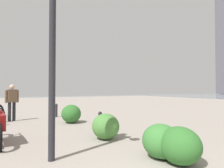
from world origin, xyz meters
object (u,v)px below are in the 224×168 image
at_px(bollard_near, 100,122).
at_px(bollard_mid, 56,110).
at_px(pedestrian, 12,100).
at_px(lamppost, 52,38).

relative_size(bollard_near, bollard_mid, 1.03).
relative_size(pedestrian, bollard_mid, 2.39).
bearing_deg(lamppost, bollard_mid, -13.43).
bearing_deg(pedestrian, bollard_mid, -78.86).
xyz_separation_m(lamppost, bollard_mid, (6.49, -1.55, -2.20)).
relative_size(pedestrian, bollard_near, 2.32).
distance_m(bollard_near, bollard_mid, 4.69).
bearing_deg(bollard_mid, pedestrian, 101.14).
bearing_deg(lamppost, bollard_near, -47.12).
height_order(lamppost, pedestrian, lamppost).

